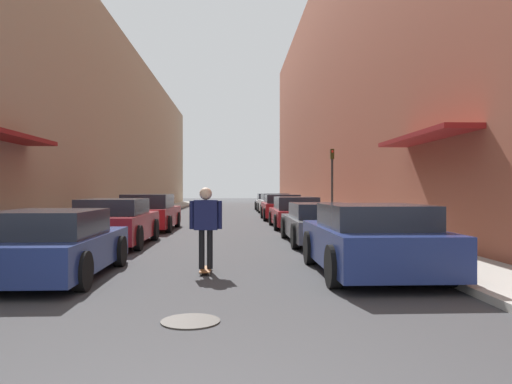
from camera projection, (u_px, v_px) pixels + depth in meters
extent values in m
plane|color=#38383A|center=(226.00, 220.00, 25.19)|extent=(123.21, 123.21, 0.00)
cube|color=#A3A099|center=(150.00, 214.00, 30.58)|extent=(1.80, 56.01, 0.12)
cube|color=#A3A099|center=(305.00, 213.00, 30.98)|extent=(1.80, 56.01, 0.12)
cube|color=tan|center=(102.00, 131.00, 30.43)|extent=(4.00, 56.01, 10.21)
cube|color=maroon|center=(3.00, 135.00, 12.36)|extent=(1.00, 4.80, 0.12)
cube|color=brown|center=(352.00, 92.00, 31.06)|extent=(4.00, 56.01, 15.27)
cube|color=maroon|center=(424.00, 137.00, 12.80)|extent=(1.00, 4.80, 0.12)
cube|color=navy|center=(53.00, 252.00, 8.79)|extent=(1.83, 3.98, 0.58)
cube|color=#232833|center=(49.00, 223.00, 8.59)|extent=(1.60, 2.07, 0.44)
cylinder|color=black|center=(31.00, 252.00, 9.98)|extent=(0.18, 0.62, 0.62)
cylinder|color=black|center=(120.00, 251.00, 10.05)|extent=(0.18, 0.62, 0.62)
cylinder|color=black|center=(82.00, 271.00, 7.60)|extent=(0.18, 0.62, 0.62)
cube|color=maroon|center=(116.00, 226.00, 13.90)|extent=(1.79, 4.24, 0.69)
cube|color=#232833|center=(114.00, 207.00, 13.68)|extent=(1.57, 2.21, 0.43)
cylinder|color=black|center=(97.00, 230.00, 15.17)|extent=(0.18, 0.65, 0.65)
cylinder|color=black|center=(155.00, 230.00, 15.24)|extent=(0.18, 0.65, 0.65)
cylinder|color=black|center=(68.00, 238.00, 12.55)|extent=(0.18, 0.65, 0.65)
cylinder|color=black|center=(138.00, 238.00, 12.62)|extent=(0.18, 0.65, 0.65)
cube|color=maroon|center=(149.00, 216.00, 19.14)|extent=(1.95, 4.31, 0.69)
cube|color=#232833|center=(148.00, 201.00, 18.92)|extent=(1.69, 2.25, 0.51)
cylinder|color=black|center=(132.00, 220.00, 20.43)|extent=(0.18, 0.62, 0.62)
cylinder|color=black|center=(177.00, 220.00, 20.50)|extent=(0.18, 0.62, 0.62)
cylinder|color=black|center=(117.00, 224.00, 17.77)|extent=(0.18, 0.62, 0.62)
cylinder|color=black|center=(169.00, 224.00, 17.85)|extent=(0.18, 0.62, 0.62)
cube|color=navy|center=(371.00, 245.00, 9.14)|extent=(1.96, 4.08, 0.68)
cube|color=#232833|center=(374.00, 216.00, 8.93)|extent=(1.72, 2.13, 0.42)
cylinder|color=black|center=(309.00, 248.00, 10.36)|extent=(0.18, 0.69, 0.69)
cylinder|color=black|center=(400.00, 247.00, 10.44)|extent=(0.18, 0.69, 0.69)
cylinder|color=black|center=(333.00, 266.00, 7.84)|extent=(0.18, 0.69, 0.69)
cylinder|color=black|center=(452.00, 266.00, 7.92)|extent=(0.18, 0.69, 0.69)
cube|color=#515459|center=(319.00, 227.00, 14.48)|extent=(1.79, 4.62, 0.56)
cube|color=#232833|center=(321.00, 210.00, 14.24)|extent=(1.57, 2.41, 0.42)
cylinder|color=black|center=(284.00, 228.00, 15.87)|extent=(0.18, 0.67, 0.67)
cylinder|color=black|center=(339.00, 227.00, 15.95)|extent=(0.18, 0.67, 0.67)
cylinder|color=black|center=(295.00, 236.00, 13.01)|extent=(0.18, 0.67, 0.67)
cylinder|color=black|center=(361.00, 236.00, 13.08)|extent=(0.18, 0.67, 0.67)
cube|color=maroon|center=(295.00, 216.00, 20.27)|extent=(1.82, 4.50, 0.58)
cube|color=#232833|center=(296.00, 203.00, 20.04)|extent=(1.59, 2.35, 0.51)
cylinder|color=black|center=(271.00, 218.00, 21.63)|extent=(0.18, 0.62, 0.62)
cylinder|color=black|center=(311.00, 218.00, 21.70)|extent=(0.18, 0.62, 0.62)
cylinder|color=black|center=(276.00, 222.00, 18.84)|extent=(0.18, 0.62, 0.62)
cylinder|color=black|center=(323.00, 222.00, 18.92)|extent=(0.18, 0.62, 0.62)
cube|color=maroon|center=(282.00, 210.00, 25.59)|extent=(1.91, 3.94, 0.68)
cube|color=#232833|center=(282.00, 199.00, 25.39)|extent=(1.67, 2.05, 0.43)
cylinder|color=black|center=(262.00, 212.00, 26.77)|extent=(0.18, 0.65, 0.65)
cylinder|color=black|center=(297.00, 212.00, 26.84)|extent=(0.18, 0.65, 0.65)
cylinder|color=black|center=(265.00, 215.00, 24.34)|extent=(0.18, 0.65, 0.65)
cylinder|color=black|center=(303.00, 214.00, 24.41)|extent=(0.18, 0.65, 0.65)
cube|color=silver|center=(274.00, 206.00, 31.20)|extent=(1.88, 4.72, 0.70)
cube|color=#232833|center=(275.00, 197.00, 30.97)|extent=(1.61, 2.47, 0.41)
cylinder|color=black|center=(260.00, 208.00, 32.62)|extent=(0.18, 0.68, 0.68)
cylinder|color=black|center=(286.00, 208.00, 32.69)|extent=(0.18, 0.68, 0.68)
cylinder|color=black|center=(262.00, 210.00, 29.72)|extent=(0.18, 0.68, 0.68)
cylinder|color=black|center=(291.00, 210.00, 29.79)|extent=(0.18, 0.68, 0.68)
cube|color=gray|center=(269.00, 204.00, 36.44)|extent=(1.87, 4.58, 0.56)
cube|color=#232833|center=(269.00, 197.00, 36.21)|extent=(1.64, 2.39, 0.51)
cylinder|color=black|center=(256.00, 206.00, 37.83)|extent=(0.18, 0.64, 0.64)
cylinder|color=black|center=(280.00, 206.00, 37.90)|extent=(0.18, 0.64, 0.64)
cylinder|color=black|center=(258.00, 207.00, 34.99)|extent=(0.18, 0.64, 0.64)
cylinder|color=black|center=(283.00, 207.00, 35.06)|extent=(0.18, 0.64, 0.64)
cube|color=brown|center=(206.00, 269.00, 9.32)|extent=(0.20, 0.78, 0.02)
cylinder|color=beige|center=(203.00, 269.00, 9.56)|extent=(0.03, 0.06, 0.06)
cylinder|color=beige|center=(211.00, 269.00, 9.57)|extent=(0.03, 0.06, 0.06)
cylinder|color=beige|center=(201.00, 273.00, 9.06)|extent=(0.03, 0.06, 0.06)
cylinder|color=beige|center=(209.00, 273.00, 9.07)|extent=(0.03, 0.06, 0.06)
cylinder|color=black|center=(202.00, 249.00, 9.31)|extent=(0.11, 0.11, 0.73)
cylinder|color=black|center=(210.00, 249.00, 9.32)|extent=(0.11, 0.11, 0.73)
cube|color=#191E4C|center=(206.00, 215.00, 9.31)|extent=(0.43, 0.20, 0.56)
sphere|color=beige|center=(206.00, 194.00, 9.31)|extent=(0.23, 0.23, 0.23)
cylinder|color=#191E4C|center=(192.00, 215.00, 9.30)|extent=(0.09, 0.09, 0.53)
cylinder|color=#191E4C|center=(220.00, 215.00, 9.32)|extent=(0.09, 0.09, 0.53)
cylinder|color=#332D28|center=(190.00, 321.00, 5.85)|extent=(0.70, 0.70, 0.02)
cylinder|color=#2D2D2D|center=(332.00, 185.00, 22.19)|extent=(0.10, 0.10, 3.24)
cube|color=#332D0F|center=(332.00, 154.00, 22.18)|extent=(0.16, 0.16, 0.45)
sphere|color=red|center=(333.00, 151.00, 22.09)|extent=(0.11, 0.11, 0.11)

